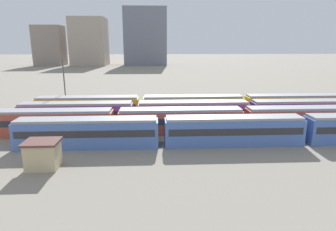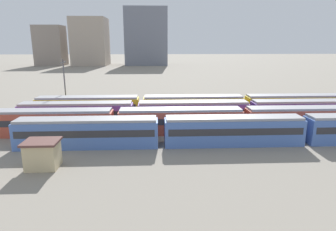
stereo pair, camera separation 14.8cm
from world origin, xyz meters
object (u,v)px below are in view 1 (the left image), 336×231
train_track_2 (305,111)px  train_track_0 (304,129)px  signal_hut (43,154)px  catenary_pole_1 (64,84)px

train_track_2 → train_track_0: bearing=-118.0°
signal_hut → train_track_2: bearing=24.4°
train_track_2 → catenary_pole_1: bearing=168.8°
train_track_2 → catenary_pole_1: (-41.87, 8.25, 3.72)m
train_track_0 → catenary_pole_1: (-36.35, 18.65, 3.72)m
train_track_2 → signal_hut: (-37.20, -16.87, -0.35)m
signal_hut → catenary_pole_1: bearing=100.5°
train_track_2 → signal_hut: size_ratio=26.00×
train_track_0 → signal_hut: bearing=-168.5°
train_track_0 → signal_hut: size_ratio=20.75×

